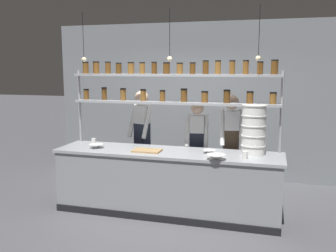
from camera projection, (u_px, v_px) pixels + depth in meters
ground_plane at (167, 212)px, 5.48m from camera, size 40.00×40.00×0.00m
back_wall at (196, 101)px, 7.21m from camera, size 5.66×0.12×2.95m
prep_counter at (167, 182)px, 5.41m from camera, size 3.26×0.76×0.92m
spice_shelf_unit at (174, 89)px, 5.52m from camera, size 3.14×0.28×2.21m
chef_left at (142, 135)px, 6.17m from camera, size 0.42×0.35×1.73m
chef_center at (197, 144)px, 5.89m from camera, size 0.38×0.30×1.59m
chef_right at (231, 142)px, 5.67m from camera, size 0.41×0.34×1.70m
container_stack at (254, 130)px, 5.08m from camera, size 0.34×0.34×0.69m
cutting_board at (147, 151)px, 5.32m from camera, size 0.40×0.26×0.02m
prep_bowl_near_left at (209, 152)px, 5.21m from camera, size 0.17×0.17×0.05m
prep_bowl_center_front at (216, 157)px, 4.84m from camera, size 0.25×0.25×0.07m
prep_bowl_center_back at (96, 146)px, 5.55m from camera, size 0.21×0.21×0.06m
serving_cup_front at (94, 141)px, 5.85m from camera, size 0.07×0.07×0.09m
serving_cup_by_board at (245, 155)px, 4.90m from camera, size 0.08×0.08×0.10m
pendant_light_row at (167, 56)px, 5.14m from camera, size 2.56×0.07×0.71m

